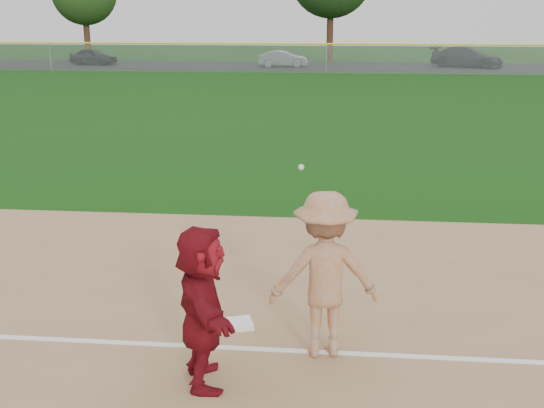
# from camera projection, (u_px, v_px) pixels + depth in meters

# --- Properties ---
(ground) EXTENTS (160.00, 160.00, 0.00)m
(ground) POSITION_uv_depth(u_px,v_px,m) (261.00, 323.00, 9.46)
(ground) COLOR #12400C
(ground) RESTS_ON ground
(foul_line) EXTENTS (60.00, 0.10, 0.01)m
(foul_line) POSITION_uv_depth(u_px,v_px,m) (254.00, 349.00, 8.69)
(foul_line) COLOR white
(foul_line) RESTS_ON infield_dirt
(parking_asphalt) EXTENTS (120.00, 10.00, 0.01)m
(parking_asphalt) POSITION_uv_depth(u_px,v_px,m) (328.00, 66.00, 53.50)
(parking_asphalt) COLOR black
(parking_asphalt) RESTS_ON ground
(first_base) EXTENTS (0.44, 0.44, 0.08)m
(first_base) POSITION_uv_depth(u_px,v_px,m) (239.00, 324.00, 9.31)
(first_base) COLOR white
(first_base) RESTS_ON infield_dirt
(base_runner) EXTENTS (1.02, 1.86, 1.91)m
(base_runner) POSITION_uv_depth(u_px,v_px,m) (202.00, 306.00, 7.67)
(base_runner) COLOR maroon
(base_runner) RESTS_ON infield_dirt
(car_left) EXTENTS (4.02, 2.14, 1.30)m
(car_left) POSITION_uv_depth(u_px,v_px,m) (93.00, 57.00, 55.03)
(car_left) COLOR black
(car_left) RESTS_ON parking_asphalt
(car_mid) EXTENTS (3.88, 1.61, 1.25)m
(car_mid) POSITION_uv_depth(u_px,v_px,m) (283.00, 59.00, 52.90)
(car_mid) COLOR slate
(car_mid) RESTS_ON parking_asphalt
(car_right) EXTENTS (5.85, 4.20, 1.57)m
(car_right) POSITION_uv_depth(u_px,v_px,m) (467.00, 57.00, 52.45)
(car_right) COLOR black
(car_right) RESTS_ON parking_asphalt
(first_base_play) EXTENTS (1.46, 1.10, 2.30)m
(first_base_play) POSITION_uv_depth(u_px,v_px,m) (324.00, 274.00, 8.34)
(first_base_play) COLOR #99999C
(first_base_play) RESTS_ON infield_dirt
(outfield_fence) EXTENTS (110.00, 0.12, 110.00)m
(outfield_fence) POSITION_uv_depth(u_px,v_px,m) (327.00, 45.00, 47.22)
(outfield_fence) COLOR #999EA0
(outfield_fence) RESTS_ON ground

